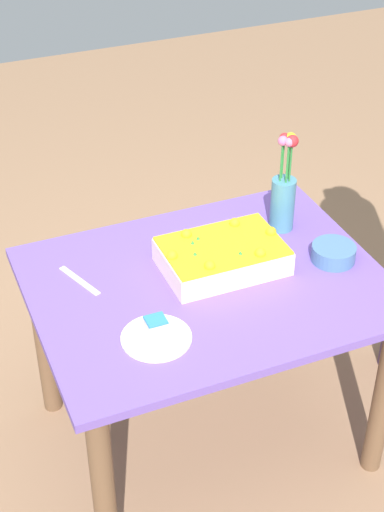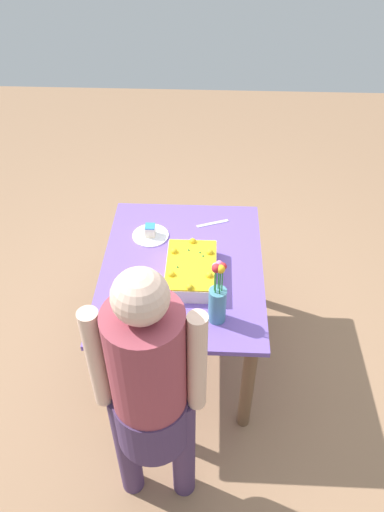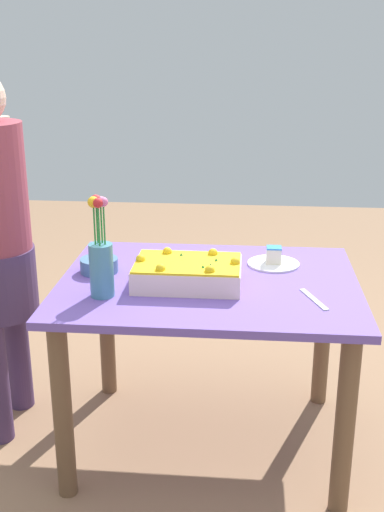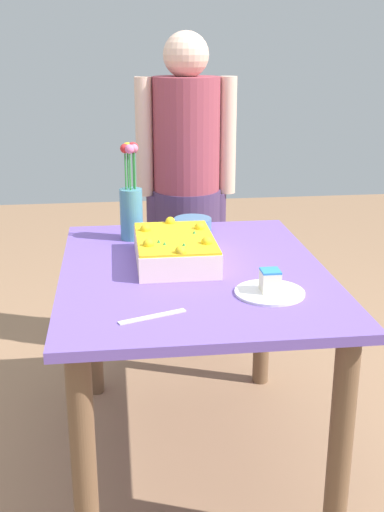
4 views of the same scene
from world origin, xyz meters
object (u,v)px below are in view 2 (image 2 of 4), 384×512
at_px(sheet_cake, 191,270).
at_px(cake_knife, 213,223).
at_px(person_standing, 149,390).
at_px(serving_plate_with_slice, 150,233).
at_px(fruit_bowl, 166,324).
at_px(flower_vase, 218,300).

distance_m(sheet_cake, cake_knife, 0.47).
bearing_deg(person_standing, serving_plate_with_slice, 6.24).
distance_m(sheet_cake, serving_plate_with_slice, 0.41).
height_order(sheet_cake, fruit_bowl, sheet_cake).
height_order(serving_plate_with_slice, person_standing, person_standing).
xyz_separation_m(sheet_cake, person_standing, (-0.79, 0.13, 0.08)).
xyz_separation_m(cake_knife, fruit_bowl, (-0.82, 0.21, 0.03)).
height_order(serving_plate_with_slice, fruit_bowl, serving_plate_with_slice).
height_order(flower_vase, person_standing, person_standing).
bearing_deg(person_standing, cake_knife, -10.77).
height_order(cake_knife, person_standing, person_standing).
relative_size(serving_plate_with_slice, cake_knife, 1.07).
xyz_separation_m(sheet_cake, serving_plate_with_slice, (0.33, 0.25, -0.03)).
height_order(sheet_cake, person_standing, person_standing).
bearing_deg(fruit_bowl, person_standing, 176.77).
relative_size(cake_knife, fruit_bowl, 1.33).
xyz_separation_m(flower_vase, fruit_bowl, (-0.07, 0.24, -0.11)).
bearing_deg(sheet_cake, flower_vase, -154.97).
bearing_deg(cake_knife, person_standing, 58.68).
bearing_deg(person_standing, sheet_cake, -9.34).
relative_size(sheet_cake, flower_vase, 1.08).
bearing_deg(sheet_cake, cake_knife, -13.22).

